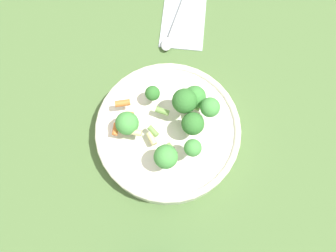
# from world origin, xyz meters

# --- Properties ---
(ground_plane) EXTENTS (3.00, 3.00, 0.00)m
(ground_plane) POSITION_xyz_m (0.00, 0.00, 0.00)
(ground_plane) COLOR #4C6B38
(bowl) EXTENTS (0.29, 0.29, 0.05)m
(bowl) POSITION_xyz_m (0.00, 0.00, 0.03)
(bowl) COLOR silver
(bowl) RESTS_ON ground_plane
(pasta_salad) EXTENTS (0.21, 0.17, 0.08)m
(pasta_salad) POSITION_xyz_m (-0.01, -0.00, 0.09)
(pasta_salad) COLOR #8CB766
(pasta_salad) RESTS_ON bowl
(napkin) EXTENTS (0.14, 0.18, 0.01)m
(napkin) POSITION_xyz_m (-0.08, -0.28, 0.00)
(napkin) COLOR #B2BCC6
(napkin) RESTS_ON ground_plane
(spoon) EXTENTS (0.09, 0.15, 0.01)m
(spoon) POSITION_xyz_m (-0.04, -0.24, 0.01)
(spoon) COLOR silver
(spoon) RESTS_ON napkin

